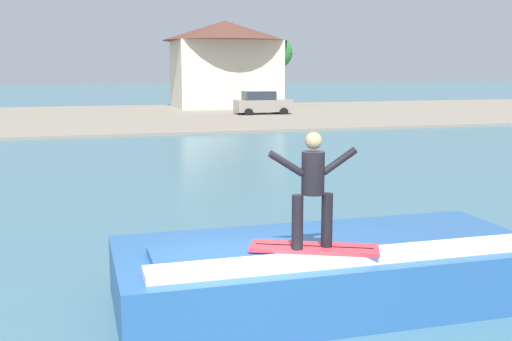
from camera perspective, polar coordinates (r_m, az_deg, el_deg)
The scene contains 8 objects.
ground_plane at distance 8.67m, azimuth -0.49°, elevation -15.04°, with size 260.00×260.00×0.00m, color #3F6C7E.
wave_crest at distance 9.86m, azimuth 6.70°, elevation -9.04°, with size 6.51×2.81×1.02m.
surfboard at distance 8.97m, azimuth 5.32°, elevation -7.07°, with size 1.86×1.21×0.06m.
surfer at distance 8.67m, azimuth 5.21°, elevation -1.22°, with size 1.30×0.32×1.64m.
shoreline_bank at distance 46.34m, azimuth -13.44°, elevation 4.77°, with size 120.00×25.84×0.15m.
car_far_shore at distance 47.11m, azimuth 0.53°, elevation 6.16°, with size 4.17×2.10×1.86m.
house_gabled_white at distance 55.48m, azimuth -2.84°, elevation 10.16°, with size 10.91×10.91×7.62m.
tree_tall_bare at distance 56.35m, azimuth 1.94°, elevation 10.55°, with size 2.74×2.74×6.26m.
Camera 1 is at (-2.11, -7.61, 3.58)m, focal length 43.79 mm.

